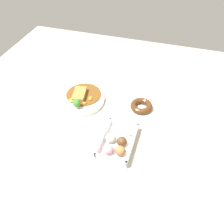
{
  "coord_description": "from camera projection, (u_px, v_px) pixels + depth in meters",
  "views": [
    {
      "loc": [
        -0.76,
        -0.26,
        0.81
      ],
      "look_at": [
        0.02,
        -0.03,
        0.03
      ],
      "focal_mm": 39.48,
      "sensor_mm": 36.0,
      "label": 1
    }
  ],
  "objects": [
    {
      "name": "donut_box",
      "position": [
        118.0,
        142.0,
        1.02
      ],
      "size": [
        0.21,
        0.13,
        0.05
      ],
      "color": "white",
      "rests_on": "ground_plane"
    },
    {
      "name": "curry_plate",
      "position": [
        80.0,
        99.0,
        1.23
      ],
      "size": [
        0.25,
        0.25,
        0.07
      ],
      "color": "white",
      "rests_on": "ground_plane"
    },
    {
      "name": "chocolate_ring_donut",
      "position": [
        141.0,
        106.0,
        1.19
      ],
      "size": [
        0.12,
        0.12,
        0.03
      ],
      "color": "white",
      "rests_on": "ground_plane"
    },
    {
      "name": "ground_plane",
      "position": [
        105.0,
        119.0,
        1.15
      ],
      "size": [
        1.6,
        1.6,
        0.0
      ],
      "primitive_type": "plane",
      "color": "#B2A893"
    }
  ]
}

